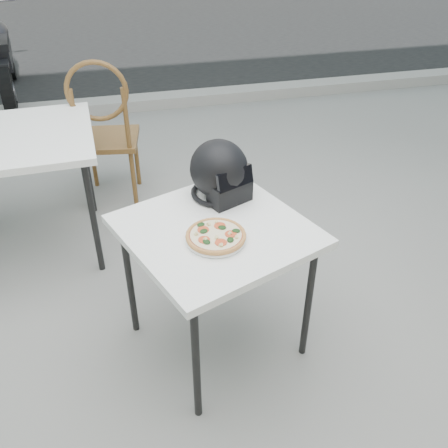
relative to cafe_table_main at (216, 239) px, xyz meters
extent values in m
plane|color=gray|center=(0.01, 0.55, -0.70)|extent=(80.00, 80.00, 0.00)
cube|color=black|center=(0.01, 7.55, -0.70)|extent=(30.00, 8.00, 0.00)
cube|color=gray|center=(0.01, 3.55, -0.64)|extent=(30.00, 0.25, 0.12)
cube|color=white|center=(0.00, 0.00, 0.05)|extent=(1.05, 1.05, 0.04)
cylinder|color=black|center=(-0.19, -0.43, -0.34)|extent=(0.05, 0.05, 0.73)
cylinder|color=black|center=(0.43, -0.19, -0.34)|extent=(0.05, 0.05, 0.73)
cylinder|color=black|center=(-0.43, 0.19, -0.34)|extent=(0.05, 0.05, 0.73)
cylinder|color=black|center=(0.19, 0.43, -0.34)|extent=(0.05, 0.05, 0.73)
cylinder|color=white|center=(-0.02, -0.10, 0.07)|extent=(0.34, 0.34, 0.01)
torus|color=white|center=(-0.02, -0.10, 0.08)|extent=(0.36, 0.36, 0.01)
cylinder|color=#C48647|center=(-0.02, -0.10, 0.09)|extent=(0.36, 0.36, 0.01)
torus|color=#C48647|center=(-0.02, -0.10, 0.10)|extent=(0.37, 0.37, 0.02)
cylinder|color=#AB1413|center=(-0.02, -0.10, 0.10)|extent=(0.32, 0.32, 0.00)
cylinder|color=beige|center=(-0.02, -0.10, 0.10)|extent=(0.31, 0.31, 0.00)
cylinder|color=#C94523|center=(0.04, -0.12, 0.11)|extent=(0.07, 0.07, 0.00)
cylinder|color=#C94523|center=(0.01, -0.04, 0.11)|extent=(0.07, 0.07, 0.00)
cylinder|color=#C94523|center=(-0.07, -0.05, 0.11)|extent=(0.07, 0.07, 0.00)
cylinder|color=#C94523|center=(-0.08, -0.13, 0.11)|extent=(0.07, 0.07, 0.00)
cylinder|color=#C94523|center=(-0.02, -0.17, 0.11)|extent=(0.07, 0.07, 0.00)
ellipsoid|color=#163413|center=(0.02, -0.06, 0.11)|extent=(0.05, 0.04, 0.01)
ellipsoid|color=#163413|center=(-0.07, -0.07, 0.11)|extent=(0.05, 0.04, 0.01)
ellipsoid|color=#163413|center=(0.03, -0.16, 0.11)|extent=(0.04, 0.05, 0.01)
ellipsoid|color=#163413|center=(-0.08, -0.15, 0.11)|extent=(0.05, 0.05, 0.01)
ellipsoid|color=#163413|center=(0.07, -0.10, 0.11)|extent=(0.05, 0.04, 0.01)
ellipsoid|color=#163413|center=(-0.07, -0.01, 0.11)|extent=(0.05, 0.05, 0.01)
cylinder|color=#F5E396|center=(-0.03, -0.13, 0.11)|extent=(0.02, 0.02, 0.02)
cylinder|color=#F5E396|center=(-0.04, -0.02, 0.11)|extent=(0.02, 0.03, 0.02)
cylinder|color=#F5E396|center=(0.04, -0.12, 0.11)|extent=(0.02, 0.02, 0.02)
cylinder|color=#F5E396|center=(0.00, -0.01, 0.11)|extent=(0.02, 0.02, 0.02)
cylinder|color=#F5E396|center=(-0.02, -0.19, 0.11)|extent=(0.02, 0.03, 0.02)
cylinder|color=#F5E396|center=(-0.11, -0.08, 0.11)|extent=(0.02, 0.02, 0.02)
cylinder|color=#F5E396|center=(0.06, -0.15, 0.11)|extent=(0.02, 0.02, 0.02)
cylinder|color=#F5E396|center=(-0.08, -0.13, 0.11)|extent=(0.03, 0.03, 0.02)
ellipsoid|color=black|center=(0.08, 0.29, 0.22)|extent=(0.39, 0.40, 0.30)
cube|color=black|center=(0.12, 0.20, 0.13)|extent=(0.24, 0.18, 0.12)
torus|color=black|center=(0.08, 0.29, 0.09)|extent=(0.39, 0.39, 0.03)
cube|color=black|center=(0.13, 0.17, 0.23)|extent=(0.20, 0.12, 0.09)
cube|color=brown|center=(-0.45, 1.70, -0.20)|extent=(0.51, 0.51, 0.04)
cylinder|color=brown|center=(-0.25, 1.85, -0.46)|extent=(0.04, 0.04, 0.49)
cylinder|color=brown|center=(-0.60, 1.90, -0.46)|extent=(0.04, 0.04, 0.49)
cylinder|color=brown|center=(-0.31, 1.50, -0.46)|extent=(0.04, 0.04, 0.49)
cylinder|color=brown|center=(-0.66, 1.55, -0.46)|extent=(0.04, 0.04, 0.49)
cylinder|color=brown|center=(-0.31, 1.49, 0.03)|extent=(0.04, 0.04, 0.46)
cylinder|color=brown|center=(-0.66, 1.54, 0.03)|extent=(0.04, 0.04, 0.46)
torus|color=brown|center=(-0.48, 1.52, 0.24)|extent=(0.43, 0.10, 0.43)
cube|color=white|center=(-0.98, 1.13, 0.12)|extent=(0.92, 0.92, 0.04)
cylinder|color=black|center=(-0.60, 0.78, -0.30)|extent=(0.04, 0.04, 0.80)
cylinder|color=black|center=(-0.63, 1.51, -0.30)|extent=(0.04, 0.04, 0.80)
cylinder|color=black|center=(-1.58, 4.93, -0.40)|extent=(0.19, 0.60, 0.59)
cylinder|color=slate|center=(-1.58, 4.93, -0.40)|extent=(0.16, 0.21, 0.20)
cylinder|color=black|center=(-1.42, 3.55, -0.40)|extent=(0.19, 0.60, 0.59)
cylinder|color=slate|center=(-1.42, 3.55, -0.40)|extent=(0.16, 0.21, 0.20)
cube|color=black|center=(-1.50, 4.24, -0.16)|extent=(0.30, 1.05, 0.22)
cylinder|color=slate|center=(-1.57, 4.85, -0.09)|extent=(0.08, 0.32, 0.70)
cube|color=black|center=(-1.42, 3.57, -0.13)|extent=(0.16, 0.23, 0.05)
camera|label=1|loc=(-0.41, -1.88, 1.43)|focal=40.00mm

